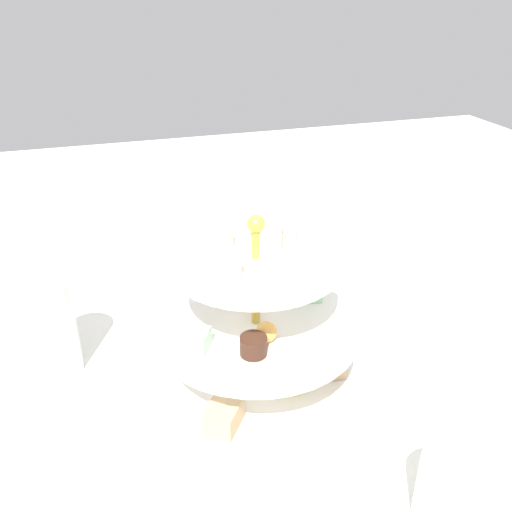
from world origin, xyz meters
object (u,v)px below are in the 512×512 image
(water_glass_tall_right, at_px, (49,329))
(water_glass_short_left, at_px, (451,493))
(butter_knife_left, at_px, (246,267))
(tiered_serving_stand, at_px, (256,337))

(water_glass_tall_right, distance_m, water_glass_short_left, 0.50)
(water_glass_tall_right, height_order, butter_knife_left, water_glass_tall_right)
(tiered_serving_stand, height_order, butter_knife_left, tiered_serving_stand)
(water_glass_short_left, height_order, butter_knife_left, water_glass_short_left)
(butter_knife_left, bearing_deg, water_glass_short_left, 101.20)
(tiered_serving_stand, bearing_deg, butter_knife_left, 76.16)
(water_glass_tall_right, bearing_deg, tiered_serving_stand, -23.70)
(water_glass_short_left, bearing_deg, tiered_serving_stand, 116.04)
(tiered_serving_stand, height_order, water_glass_short_left, tiered_serving_stand)
(tiered_serving_stand, xyz_separation_m, water_glass_short_left, (0.12, -0.24, -0.04))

